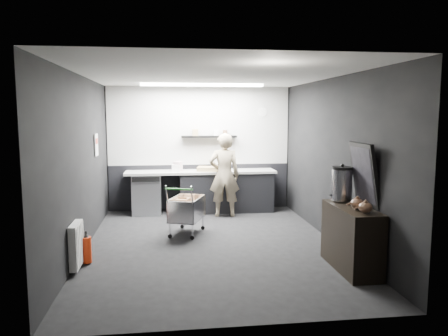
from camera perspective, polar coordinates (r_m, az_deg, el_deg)
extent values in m
plane|color=black|center=(7.18, -1.53, -10.02)|extent=(5.50, 5.50, 0.00)
plane|color=silver|center=(6.88, -1.61, 12.00)|extent=(5.50, 5.50, 0.00)
plane|color=black|center=(9.63, -3.21, 2.55)|extent=(5.50, 0.00, 5.50)
plane|color=black|center=(4.20, 2.20, -3.35)|extent=(5.50, 0.00, 5.50)
plane|color=black|center=(6.99, -18.11, 0.49)|extent=(0.00, 5.50, 5.50)
plane|color=black|center=(7.37, 14.09, 0.96)|extent=(0.00, 5.50, 5.50)
cube|color=beige|center=(9.58, -3.22, 5.52)|extent=(3.95, 0.02, 1.70)
cube|color=black|center=(9.71, -3.17, -2.46)|extent=(3.95, 0.02, 1.00)
cube|color=black|center=(9.50, -1.96, 4.13)|extent=(1.20, 0.22, 0.04)
cylinder|color=white|center=(9.77, 5.05, 7.30)|extent=(0.20, 0.03, 0.20)
cube|color=silver|center=(8.25, -16.35, 2.91)|extent=(0.02, 0.30, 0.40)
cube|color=red|center=(8.24, -16.33, 3.39)|extent=(0.02, 0.22, 0.10)
cube|color=white|center=(6.31, -18.74, -9.51)|extent=(0.10, 0.50, 0.60)
cube|color=white|center=(8.72, -2.84, 10.76)|extent=(2.40, 0.20, 0.04)
cube|color=black|center=(9.48, 0.30, -3.15)|extent=(2.00, 0.56, 0.85)
cube|color=#B6B6B1|center=(9.35, -3.05, -0.51)|extent=(3.20, 0.60, 0.05)
cube|color=#9EA0A5|center=(9.41, -10.04, -3.34)|extent=(0.60, 0.58, 0.85)
cube|color=black|center=(9.05, -10.18, -1.47)|extent=(0.56, 0.02, 0.10)
imported|color=beige|center=(8.95, 0.04, -0.93)|extent=(0.66, 0.46, 1.72)
cube|color=silver|center=(7.77, -4.87, -6.62)|extent=(0.71, 0.86, 0.02)
cube|color=silver|center=(7.72, -6.59, -5.31)|extent=(0.27, 0.70, 0.39)
cube|color=silver|center=(7.74, -3.18, -5.25)|extent=(0.27, 0.70, 0.39)
cube|color=silver|center=(7.38, -4.76, -5.88)|extent=(0.46, 0.18, 0.39)
cube|color=silver|center=(8.08, -4.99, -4.74)|extent=(0.46, 0.18, 0.39)
cylinder|color=silver|center=(7.48, -6.29, -8.17)|extent=(0.02, 0.02, 0.26)
cylinder|color=silver|center=(7.49, -3.21, -8.10)|extent=(0.02, 0.02, 0.26)
cylinder|color=silver|center=(8.12, -6.38, -6.94)|extent=(0.02, 0.02, 0.26)
cylinder|color=silver|center=(8.13, -3.54, -6.89)|extent=(0.02, 0.02, 0.26)
cylinder|color=green|center=(7.24, -4.77, -2.79)|extent=(0.46, 0.20, 0.03)
cube|color=brown|center=(7.81, -5.68, -5.25)|extent=(0.29, 0.32, 0.33)
cube|color=brown|center=(7.64, -3.93, -5.65)|extent=(0.26, 0.30, 0.30)
cylinder|color=black|center=(7.51, -6.28, -9.00)|extent=(0.08, 0.05, 0.07)
cylinder|color=black|center=(8.14, -6.37, -7.72)|extent=(0.08, 0.05, 0.07)
cylinder|color=black|center=(7.52, -3.20, -8.93)|extent=(0.08, 0.05, 0.07)
cylinder|color=black|center=(8.16, -3.54, -7.66)|extent=(0.08, 0.05, 0.07)
cube|color=black|center=(6.24, 16.29, -8.79)|extent=(0.43, 1.15, 0.87)
cylinder|color=silver|center=(6.44, 15.13, -2.13)|extent=(0.29, 0.29, 0.44)
cylinder|color=black|center=(6.41, 15.20, -0.01)|extent=(0.29, 0.29, 0.04)
sphere|color=black|center=(6.41, 15.21, 0.33)|extent=(0.05, 0.05, 0.05)
ellipsoid|color=brown|center=(6.00, 17.01, -4.46)|extent=(0.17, 0.17, 0.14)
ellipsoid|color=brown|center=(5.78, 17.99, -4.92)|extent=(0.17, 0.17, 0.14)
cube|color=black|center=(6.18, 17.89, -0.81)|extent=(0.20, 0.67, 0.86)
cube|color=black|center=(6.17, 17.68, -0.81)|extent=(0.14, 0.58, 0.74)
cylinder|color=red|center=(6.55, -17.51, -10.16)|extent=(0.14, 0.14, 0.37)
cone|color=black|center=(6.49, -17.58, -8.42)|extent=(0.09, 0.09, 0.06)
cylinder|color=black|center=(6.48, -17.59, -8.10)|extent=(0.03, 0.03, 0.06)
cube|color=#9E8554|center=(9.31, -2.08, -0.11)|extent=(0.51, 0.43, 0.09)
cylinder|color=beige|center=(9.31, -6.05, 0.23)|extent=(0.21, 0.21, 0.21)
cube|color=white|center=(9.27, -6.28, 0.00)|extent=(0.18, 0.15, 0.15)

